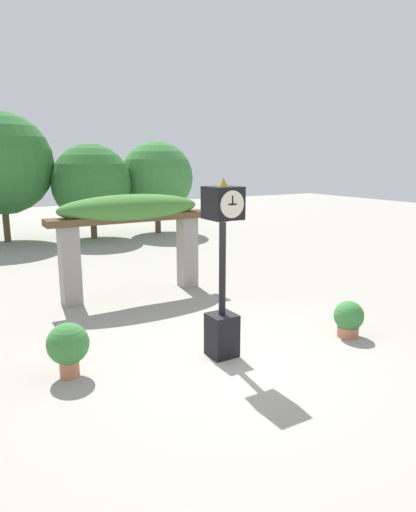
% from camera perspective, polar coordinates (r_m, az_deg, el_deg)
% --- Properties ---
extents(ground_plane, '(60.00, 60.00, 0.00)m').
position_cam_1_polar(ground_plane, '(8.51, 2.92, -12.76)').
color(ground_plane, gray).
extents(pedestal_clock, '(0.56, 0.61, 3.26)m').
position_cam_1_polar(pedestal_clock, '(8.13, 1.81, -1.72)').
color(pedestal_clock, black).
rests_on(pedestal_clock, ground).
extents(pergola, '(4.35, 1.06, 2.68)m').
position_cam_1_polar(pergola, '(12.04, -9.58, 4.54)').
color(pergola, gray).
rests_on(pergola, ground).
extents(potted_plant_near_left, '(0.70, 0.70, 0.93)m').
position_cam_1_polar(potted_plant_near_left, '(8.01, -17.09, -10.68)').
color(potted_plant_near_left, '#B26B4C').
rests_on(potted_plant_near_left, ground).
extents(potted_plant_near_right, '(0.61, 0.61, 0.75)m').
position_cam_1_polar(potted_plant_near_right, '(9.80, 17.17, -7.43)').
color(potted_plant_near_right, '#B26B4C').
rests_on(potted_plant_near_right, ground).
extents(tree_line, '(13.32, 5.07, 5.55)m').
position_cam_1_polar(tree_line, '(21.43, -19.24, 9.64)').
color(tree_line, brown).
rests_on(tree_line, ground).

